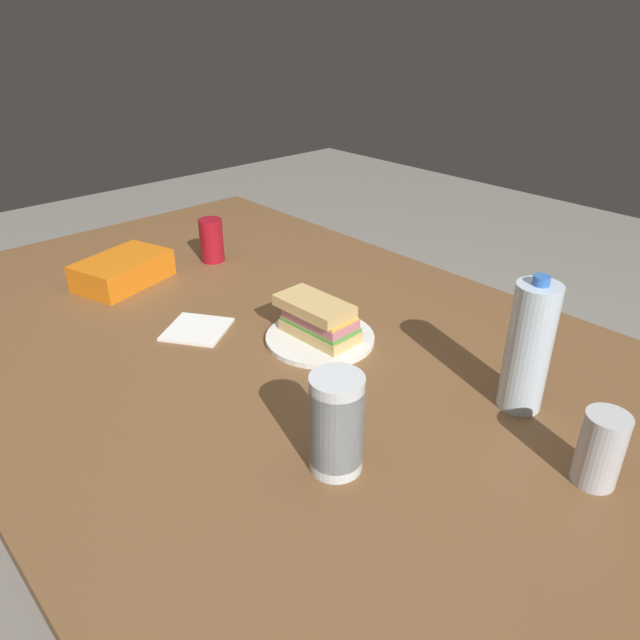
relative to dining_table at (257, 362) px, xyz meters
The scene contains 10 objects.
ground_plane 0.69m from the dining_table, ahead, with size 8.00×8.00×0.00m, color gray.
dining_table is the anchor object (origin of this frame).
paper_plate 0.17m from the dining_table, 144.26° to the right, with size 0.24×0.24×0.01m, color white.
sandwich 0.19m from the dining_table, 144.05° to the right, with size 0.18×0.10×0.08m.
soda_can_red 0.48m from the dining_table, 21.79° to the right, with size 0.07×0.07×0.12m, color maroon.
chip_bag 0.47m from the dining_table, 11.05° to the left, with size 0.23×0.15×0.07m, color orange.
water_bottle_tall 0.60m from the dining_table, 160.20° to the right, with size 0.08×0.08×0.26m.
plastic_cup_stack 0.49m from the dining_table, 158.94° to the left, with size 0.08×0.08×0.17m.
soda_can_silver 0.74m from the dining_table, behind, with size 0.07×0.07×0.12m, color silver.
paper_napkin 0.15m from the dining_table, 41.26° to the left, with size 0.13×0.13×0.01m, color white.
Camera 1 is at (-0.94, 0.67, 1.41)m, focal length 33.19 mm.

